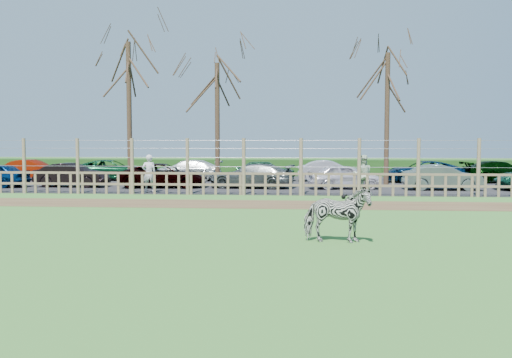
# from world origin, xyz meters

# --- Properties ---
(ground) EXTENTS (120.00, 120.00, 0.00)m
(ground) POSITION_xyz_m (0.00, 0.00, 0.00)
(ground) COLOR #669F3E
(ground) RESTS_ON ground
(dirt_strip) EXTENTS (34.00, 2.80, 0.01)m
(dirt_strip) POSITION_xyz_m (0.00, 4.50, 0.01)
(dirt_strip) COLOR brown
(dirt_strip) RESTS_ON ground
(asphalt) EXTENTS (44.00, 13.00, 0.04)m
(asphalt) POSITION_xyz_m (0.00, 14.50, 0.02)
(asphalt) COLOR #232326
(asphalt) RESTS_ON ground
(hedge) EXTENTS (46.00, 2.00, 1.10)m
(hedge) POSITION_xyz_m (0.00, 21.50, 0.55)
(hedge) COLOR #1E4716
(hedge) RESTS_ON ground
(fence) EXTENTS (30.16, 0.16, 2.50)m
(fence) POSITION_xyz_m (0.00, 8.00, 0.80)
(fence) COLOR brown
(fence) RESTS_ON ground
(tree_left) EXTENTS (4.80, 4.80, 7.88)m
(tree_left) POSITION_xyz_m (-6.50, 12.50, 5.62)
(tree_left) COLOR #3D2B1E
(tree_left) RESTS_ON ground
(tree_mid) EXTENTS (4.80, 4.80, 6.83)m
(tree_mid) POSITION_xyz_m (-2.00, 13.50, 4.87)
(tree_mid) COLOR #3D2B1E
(tree_mid) RESTS_ON ground
(tree_right) EXTENTS (4.80, 4.80, 7.35)m
(tree_right) POSITION_xyz_m (7.00, 14.00, 5.24)
(tree_right) COLOR #3D2B1E
(tree_right) RESTS_ON ground
(zebra) EXTENTS (1.63, 0.82, 1.34)m
(zebra) POSITION_xyz_m (3.41, -3.29, 0.67)
(zebra) COLOR gray
(zebra) RESTS_ON ground
(visitor_a) EXTENTS (0.71, 0.55, 1.72)m
(visitor_a) POSITION_xyz_m (-4.37, 8.47, 0.90)
(visitor_a) COLOR silver
(visitor_a) RESTS_ON asphalt
(visitor_b) EXTENTS (0.84, 0.66, 1.72)m
(visitor_b) POSITION_xyz_m (5.20, 8.45, 0.90)
(visitor_b) COLOR #B7D1B2
(visitor_b) RESTS_ON asphalt
(crow) EXTENTS (0.25, 0.19, 0.20)m
(crow) POSITION_xyz_m (4.27, 6.74, 0.10)
(crow) COLOR black
(crow) RESTS_ON ground
(car_1) EXTENTS (3.69, 1.43, 1.20)m
(car_1) POSITION_xyz_m (-9.10, 11.14, 0.64)
(car_1) COLOR black
(car_1) RESTS_ON asphalt
(car_2) EXTENTS (4.45, 2.31, 1.20)m
(car_2) POSITION_xyz_m (-4.37, 11.24, 0.64)
(car_2) COLOR black
(car_2) RESTS_ON asphalt
(car_3) EXTENTS (4.31, 2.18, 1.20)m
(car_3) POSITION_xyz_m (0.05, 11.28, 0.64)
(car_3) COLOR #545B5A
(car_3) RESTS_ON asphalt
(car_4) EXTENTS (3.68, 1.89, 1.20)m
(car_4) POSITION_xyz_m (4.61, 11.14, 0.64)
(car_4) COLOR silver
(car_4) RESTS_ON asphalt
(car_5) EXTENTS (3.67, 1.37, 1.20)m
(car_5) POSITION_xyz_m (9.20, 10.93, 0.64)
(car_5) COLOR slate
(car_5) RESTS_ON asphalt
(car_7) EXTENTS (3.64, 1.27, 1.20)m
(car_7) POSITION_xyz_m (-13.46, 15.78, 0.64)
(car_7) COLOR #901704
(car_7) RESTS_ON asphalt
(car_8) EXTENTS (4.48, 2.38, 1.20)m
(car_8) POSITION_xyz_m (-8.75, 15.98, 0.64)
(car_8) COLOR #0D4424
(car_8) RESTS_ON asphalt
(car_9) EXTENTS (4.14, 1.70, 1.20)m
(car_9) POSITION_xyz_m (-4.24, 16.12, 0.64)
(car_9) COLOR silver
(car_9) RESTS_ON asphalt
(car_10) EXTENTS (3.64, 1.73, 1.20)m
(car_10) POSITION_xyz_m (0.37, 16.27, 0.64)
(car_10) COLOR #1A562D
(car_10) RESTS_ON asphalt
(car_11) EXTENTS (3.68, 1.38, 1.20)m
(car_11) POSITION_xyz_m (4.10, 16.22, 0.64)
(car_11) COLOR #BFB9C2
(car_11) RESTS_ON asphalt
(car_12) EXTENTS (4.38, 2.13, 1.20)m
(car_12) POSITION_xyz_m (9.32, 15.85, 0.64)
(car_12) COLOR #07203C
(car_12) RESTS_ON asphalt
(car_13) EXTENTS (4.31, 2.18, 1.20)m
(car_13) POSITION_xyz_m (13.52, 15.86, 0.64)
(car_13) COLOR black
(car_13) RESTS_ON asphalt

